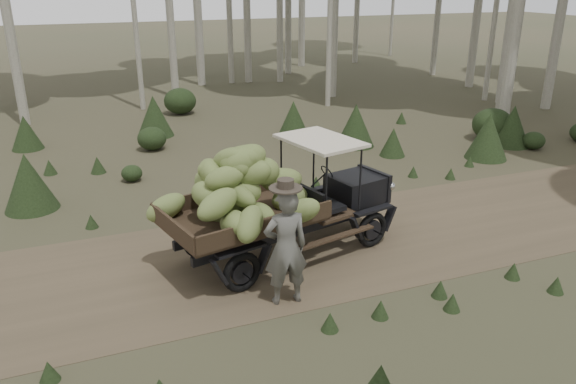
% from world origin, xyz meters
% --- Properties ---
extents(ground, '(120.00, 120.00, 0.00)m').
position_xyz_m(ground, '(0.00, 0.00, 0.00)').
color(ground, '#473D2B').
rests_on(ground, ground).
extents(dirt_track, '(70.00, 4.00, 0.01)m').
position_xyz_m(dirt_track, '(0.00, 0.00, 0.00)').
color(dirt_track, brown).
rests_on(dirt_track, ground).
extents(banana_truck, '(4.97, 2.84, 2.38)m').
position_xyz_m(banana_truck, '(-1.78, -0.16, 1.37)').
color(banana_truck, black).
rests_on(banana_truck, ground).
extents(farmer, '(0.74, 0.55, 2.10)m').
position_xyz_m(farmer, '(-1.83, -1.60, 0.99)').
color(farmer, '#585751').
rests_on(farmer, ground).
extents(undergrowth, '(22.89, 25.53, 1.39)m').
position_xyz_m(undergrowth, '(0.56, 0.34, 0.56)').
color(undergrowth, '#233319').
rests_on(undergrowth, ground).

